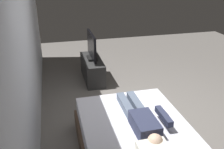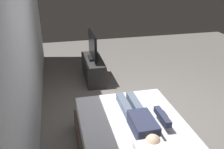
{
  "view_description": "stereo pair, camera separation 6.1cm",
  "coord_description": "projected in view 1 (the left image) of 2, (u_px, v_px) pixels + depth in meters",
  "views": [
    {
      "loc": [
        -3.31,
        1.29,
        2.46
      ],
      "look_at": [
        0.48,
        0.34,
        0.69
      ],
      "focal_mm": 39.47,
      "sensor_mm": 36.0,
      "label": 1
    },
    {
      "loc": [
        -3.33,
        1.23,
        2.46
      ],
      "look_at": [
        0.48,
        0.34,
        0.69
      ],
      "focal_mm": 39.47,
      "sensor_mm": 36.0,
      "label": 2
    }
  ],
  "objects": [
    {
      "name": "back_wall",
      "position": [
        26.0,
        42.0,
        3.64
      ],
      "size": [
        6.4,
        0.1,
        2.8
      ],
      "primitive_type": "cube",
      "color": "silver",
      "rests_on": "ground"
    },
    {
      "name": "tv_stand",
      "position": [
        92.0,
        69.0,
        5.62
      ],
      "size": [
        1.1,
        0.4,
        0.5
      ],
      "primitive_type": "cube",
      "color": "#2D2D2D",
      "rests_on": "ground"
    },
    {
      "name": "ground_plane",
      "position": [
        138.0,
        120.0,
        4.23
      ],
      "size": [
        10.0,
        10.0,
        0.0
      ],
      "primitive_type": "plane",
      "color": "slate"
    },
    {
      "name": "remote",
      "position": [
        165.0,
        113.0,
        3.43
      ],
      "size": [
        0.15,
        0.04,
        0.02
      ],
      "primitive_type": "cube",
      "color": "black",
      "rests_on": "bed"
    },
    {
      "name": "bed",
      "position": [
        136.0,
        143.0,
        3.29
      ],
      "size": [
        1.92,
        1.45,
        0.54
      ],
      "color": "brown",
      "rests_on": "ground"
    },
    {
      "name": "person",
      "position": [
        142.0,
        119.0,
        3.18
      ],
      "size": [
        1.26,
        0.46,
        0.18
      ],
      "color": "#2D334C",
      "rests_on": "bed"
    },
    {
      "name": "tv",
      "position": [
        92.0,
        47.0,
        5.4
      ],
      "size": [
        0.88,
        0.2,
        0.59
      ],
      "color": "black",
      "rests_on": "tv_stand"
    }
  ]
}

